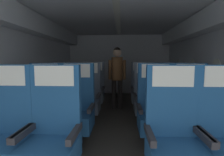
{
  "coord_description": "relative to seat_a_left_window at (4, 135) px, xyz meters",
  "views": [
    {
      "loc": [
        0.08,
        -0.08,
        1.23
      ],
      "look_at": [
        -0.12,
        3.62,
        0.84
      ],
      "focal_mm": 27.33,
      "sensor_mm": 36.0,
      "label": 1
    }
  ],
  "objects": [
    {
      "name": "seat_b_right_window",
      "position": [
        1.65,
        0.86,
        0.0
      ],
      "size": [
        0.52,
        0.47,
        1.18
      ],
      "color": "#38383D",
      "rests_on": "ground"
    },
    {
      "name": "seat_a_left_aisle",
      "position": [
        0.49,
        -0.0,
        0.0
      ],
      "size": [
        0.52,
        0.47,
        1.18
      ],
      "color": "#38383D",
      "rests_on": "ground"
    },
    {
      "name": "ground",
      "position": [
        1.07,
        1.63,
        -0.5
      ],
      "size": [
        3.89,
        6.6,
        0.02
      ],
      "primitive_type": "cube",
      "color": "#3D3833"
    },
    {
      "name": "flight_attendant",
      "position": [
        1.05,
        2.69,
        0.45
      ],
      "size": [
        0.43,
        0.28,
        1.54
      ],
      "rotation": [
        0.0,
        0.0,
        0.34
      ],
      "color": "black",
      "rests_on": "ground"
    },
    {
      "name": "seat_c_left_aisle",
      "position": [
        0.49,
        1.7,
        0.0
      ],
      "size": [
        0.52,
        0.47,
        1.18
      ],
      "color": "#38383D",
      "rests_on": "ground"
    },
    {
      "name": "seat_b_right_aisle",
      "position": [
        2.14,
        0.86,
        0.0
      ],
      "size": [
        0.52,
        0.47,
        1.18
      ],
      "color": "#38383D",
      "rests_on": "ground"
    },
    {
      "name": "seat_c_left_window",
      "position": [
        0.0,
        1.69,
        0.0
      ],
      "size": [
        0.52,
        0.47,
        1.18
      ],
      "color": "#38383D",
      "rests_on": "ground"
    },
    {
      "name": "seat_d_left_aisle",
      "position": [
        0.48,
        2.55,
        0.0
      ],
      "size": [
        0.52,
        0.47,
        1.18
      ],
      "color": "#38383D",
      "rests_on": "ground"
    },
    {
      "name": "seat_a_right_window",
      "position": [
        1.65,
        0.01,
        0.0
      ],
      "size": [
        0.52,
        0.47,
        1.18
      ],
      "color": "#38383D",
      "rests_on": "ground"
    },
    {
      "name": "seat_b_left_window",
      "position": [
        0.01,
        0.87,
        0.0
      ],
      "size": [
        0.52,
        0.47,
        1.18
      ],
      "color": "#38383D",
      "rests_on": "ground"
    },
    {
      "name": "seat_c_right_aisle",
      "position": [
        2.14,
        1.71,
        0.0
      ],
      "size": [
        0.52,
        0.47,
        1.18
      ],
      "color": "#38383D",
      "rests_on": "ground"
    },
    {
      "name": "seat_d_left_window",
      "position": [
        0.01,
        2.53,
        0.0
      ],
      "size": [
        0.52,
        0.47,
        1.18
      ],
      "color": "#38383D",
      "rests_on": "ground"
    },
    {
      "name": "seat_d_right_aisle",
      "position": [
        2.14,
        2.55,
        0.0
      ],
      "size": [
        0.52,
        0.47,
        1.18
      ],
      "color": "#38383D",
      "rests_on": "ground"
    },
    {
      "name": "seat_c_right_window",
      "position": [
        1.65,
        1.7,
        0.0
      ],
      "size": [
        0.52,
        0.47,
        1.18
      ],
      "color": "#38383D",
      "rests_on": "ground"
    },
    {
      "name": "seat_b_left_aisle",
      "position": [
        0.5,
        0.84,
        0.0
      ],
      "size": [
        0.52,
        0.47,
        1.18
      ],
      "color": "#38383D",
      "rests_on": "ground"
    },
    {
      "name": "seat_a_left_window",
      "position": [
        0.0,
        0.0,
        0.0
      ],
      "size": [
        0.52,
        0.47,
        1.18
      ],
      "color": "#38383D",
      "rests_on": "ground"
    },
    {
      "name": "fuselage_shell",
      "position": [
        1.07,
        1.92,
        1.08
      ],
      "size": [
        3.77,
        6.25,
        2.19
      ],
      "color": "silver",
      "rests_on": "ground"
    },
    {
      "name": "seat_d_right_window",
      "position": [
        1.65,
        2.55,
        0.0
      ],
      "size": [
        0.52,
        0.47,
        1.18
      ],
      "color": "#38383D",
      "rests_on": "ground"
    }
  ]
}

